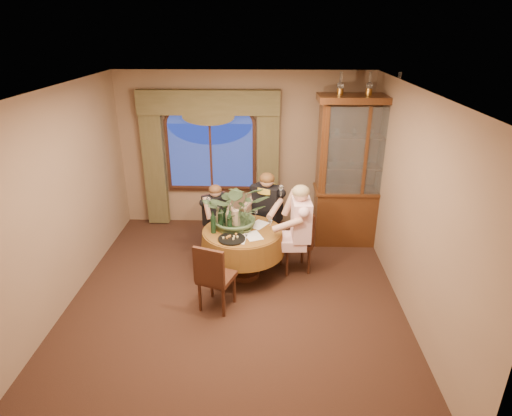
{
  "coord_description": "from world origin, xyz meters",
  "views": [
    {
      "loc": [
        0.43,
        -4.99,
        3.49
      ],
      "look_at": [
        0.27,
        0.58,
        1.1
      ],
      "focal_mm": 30.0,
      "sensor_mm": 36.0,
      "label": 1
    }
  ],
  "objects_px": {
    "wine_bottle_2": "(230,222)",
    "wine_bottle_3": "(225,215)",
    "chair_front_left": "(217,276)",
    "stoneware_vase": "(235,219)",
    "person_back": "(216,220)",
    "oil_lamp_right": "(399,84)",
    "dining_table": "(243,253)",
    "wine_bottle_1": "(228,218)",
    "chair_back": "(220,225)",
    "oil_lamp_center": "(370,84)",
    "olive_bowl": "(245,230)",
    "person_pink": "(301,231)",
    "person_scarf": "(267,214)",
    "wine_bottle_5": "(219,218)",
    "china_cabinet": "(361,173)",
    "centerpiece_plant": "(237,187)",
    "wine_bottle_0": "(220,220)",
    "chair_right": "(295,242)",
    "oil_lamp_left": "(341,84)",
    "chair_back_right": "(265,223)",
    "wine_bottle_4": "(213,222)"
  },
  "relations": [
    {
      "from": "dining_table",
      "to": "wine_bottle_0",
      "type": "bearing_deg",
      "value": -177.74
    },
    {
      "from": "chair_right",
      "to": "chair_back",
      "type": "xyz_separation_m",
      "value": [
        -1.21,
        0.53,
        0.0
      ]
    },
    {
      "from": "person_back",
      "to": "wine_bottle_2",
      "type": "xyz_separation_m",
      "value": [
        0.3,
        -0.74,
        0.31
      ]
    },
    {
      "from": "centerpiece_plant",
      "to": "wine_bottle_2",
      "type": "height_order",
      "value": "centerpiece_plant"
    },
    {
      "from": "dining_table",
      "to": "oil_lamp_right",
      "type": "bearing_deg",
      "value": 26.74
    },
    {
      "from": "oil_lamp_left",
      "to": "person_pink",
      "type": "xyz_separation_m",
      "value": [
        -0.6,
        -1.13,
        -1.95
      ]
    },
    {
      "from": "oil_lamp_right",
      "to": "wine_bottle_5",
      "type": "xyz_separation_m",
      "value": [
        -2.67,
        -1.11,
        -1.76
      ]
    },
    {
      "from": "wine_bottle_5",
      "to": "wine_bottle_4",
      "type": "bearing_deg",
      "value": -110.38
    },
    {
      "from": "chair_front_left",
      "to": "olive_bowl",
      "type": "height_order",
      "value": "chair_front_left"
    },
    {
      "from": "chair_front_left",
      "to": "wine_bottle_2",
      "type": "distance_m",
      "value": 0.86
    },
    {
      "from": "wine_bottle_3",
      "to": "person_back",
      "type": "bearing_deg",
      "value": 112.56
    },
    {
      "from": "person_pink",
      "to": "person_back",
      "type": "height_order",
      "value": "person_pink"
    },
    {
      "from": "wine_bottle_2",
      "to": "wine_bottle_3",
      "type": "xyz_separation_m",
      "value": [
        -0.08,
        0.23,
        0.0
      ]
    },
    {
      "from": "chair_back_right",
      "to": "wine_bottle_4",
      "type": "distance_m",
      "value": 1.24
    },
    {
      "from": "person_scarf",
      "to": "wine_bottle_5",
      "type": "bearing_deg",
      "value": 69.28
    },
    {
      "from": "wine_bottle_3",
      "to": "china_cabinet",
      "type": "bearing_deg",
      "value": 25.45
    },
    {
      "from": "stoneware_vase",
      "to": "wine_bottle_5",
      "type": "xyz_separation_m",
      "value": [
        -0.24,
        -0.02,
        0.03
      ]
    },
    {
      "from": "chair_back_right",
      "to": "oil_lamp_center",
      "type": "bearing_deg",
      "value": -145.3
    },
    {
      "from": "oil_lamp_left",
      "to": "chair_back",
      "type": "relative_size",
      "value": 0.35
    },
    {
      "from": "wine_bottle_5",
      "to": "oil_lamp_center",
      "type": "bearing_deg",
      "value": 26.38
    },
    {
      "from": "oil_lamp_center",
      "to": "person_pink",
      "type": "distance_m",
      "value": 2.48
    },
    {
      "from": "chair_back",
      "to": "person_pink",
      "type": "distance_m",
      "value": 1.45
    },
    {
      "from": "oil_lamp_center",
      "to": "stoneware_vase",
      "type": "distance_m",
      "value": 2.89
    },
    {
      "from": "person_scarf",
      "to": "wine_bottle_3",
      "type": "distance_m",
      "value": 0.86
    },
    {
      "from": "oil_lamp_center",
      "to": "olive_bowl",
      "type": "bearing_deg",
      "value": -146.22
    },
    {
      "from": "wine_bottle_3",
      "to": "wine_bottle_4",
      "type": "bearing_deg",
      "value": -120.87
    },
    {
      "from": "olive_bowl",
      "to": "wine_bottle_5",
      "type": "distance_m",
      "value": 0.44
    },
    {
      "from": "china_cabinet",
      "to": "olive_bowl",
      "type": "height_order",
      "value": "china_cabinet"
    },
    {
      "from": "chair_front_left",
      "to": "person_pink",
      "type": "xyz_separation_m",
      "value": [
        1.14,
        0.85,
        0.24
      ]
    },
    {
      "from": "oil_lamp_center",
      "to": "wine_bottle_2",
      "type": "bearing_deg",
      "value": -148.72
    },
    {
      "from": "wine_bottle_1",
      "to": "chair_back",
      "type": "bearing_deg",
      "value": 107.14
    },
    {
      "from": "oil_lamp_right",
      "to": "person_pink",
      "type": "xyz_separation_m",
      "value": [
        -1.48,
        -1.13,
        -1.95
      ]
    },
    {
      "from": "chair_front_left",
      "to": "wine_bottle_0",
      "type": "xyz_separation_m",
      "value": [
        -0.02,
        0.8,
        0.44
      ]
    },
    {
      "from": "person_pink",
      "to": "stoneware_vase",
      "type": "height_order",
      "value": "person_pink"
    },
    {
      "from": "wine_bottle_2",
      "to": "oil_lamp_right",
      "type": "bearing_deg",
      "value": 26.63
    },
    {
      "from": "dining_table",
      "to": "oil_lamp_center",
      "type": "distance_m",
      "value": 3.2
    },
    {
      "from": "person_back",
      "to": "person_scarf",
      "type": "xyz_separation_m",
      "value": [
        0.83,
        0.05,
        0.1
      ]
    },
    {
      "from": "person_pink",
      "to": "centerpiece_plant",
      "type": "bearing_deg",
      "value": 81.46
    },
    {
      "from": "olive_bowl",
      "to": "wine_bottle_0",
      "type": "xyz_separation_m",
      "value": [
        -0.36,
        0.05,
        0.14
      ]
    },
    {
      "from": "oil_lamp_right",
      "to": "china_cabinet",
      "type": "bearing_deg",
      "value": 180.0
    },
    {
      "from": "oil_lamp_right",
      "to": "wine_bottle_4",
      "type": "relative_size",
      "value": 1.03
    },
    {
      "from": "centerpiece_plant",
      "to": "chair_front_left",
      "type": "bearing_deg",
      "value": -102.76
    },
    {
      "from": "oil_lamp_center",
      "to": "olive_bowl",
      "type": "xyz_separation_m",
      "value": [
        -1.84,
        -1.23,
        -1.9
      ]
    },
    {
      "from": "person_back",
      "to": "wine_bottle_3",
      "type": "relative_size",
      "value": 3.66
    },
    {
      "from": "wine_bottle_5",
      "to": "stoneware_vase",
      "type": "bearing_deg",
      "value": 5.5
    },
    {
      "from": "chair_right",
      "to": "wine_bottle_2",
      "type": "xyz_separation_m",
      "value": [
        -0.96,
        -0.26,
        0.44
      ]
    },
    {
      "from": "chair_front_left",
      "to": "stoneware_vase",
      "type": "relative_size",
      "value": 3.53
    },
    {
      "from": "wine_bottle_0",
      "to": "wine_bottle_4",
      "type": "distance_m",
      "value": 0.13
    },
    {
      "from": "oil_lamp_right",
      "to": "dining_table",
      "type": "bearing_deg",
      "value": -153.26
    },
    {
      "from": "stoneware_vase",
      "to": "wine_bottle_3",
      "type": "distance_m",
      "value": 0.17
    }
  ]
}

